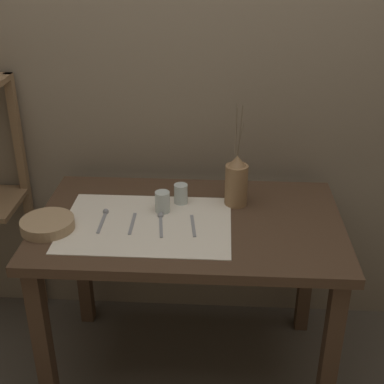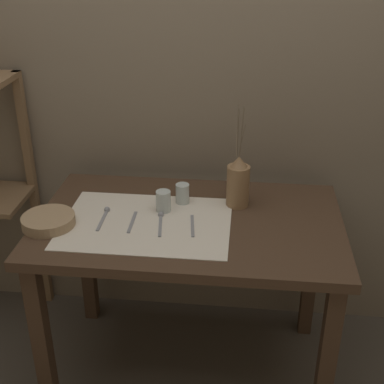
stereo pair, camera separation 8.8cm
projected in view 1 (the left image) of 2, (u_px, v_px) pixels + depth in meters
The scene contains 12 objects.
ground_plane at pixel (190, 367), 2.43m from camera, with size 12.00×12.00×0.00m, color #473F35.
stone_wall_back at pixel (196, 80), 2.32m from camera, with size 7.00×0.06×2.40m.
wooden_table at pixel (189, 243), 2.14m from camera, with size 1.19×0.73×0.77m.
linen_cloth at pixel (147, 224), 2.05m from camera, with size 0.65×0.46×0.00m.
pitcher_with_flowers at pixel (236, 182), 2.16m from camera, with size 0.09×0.09×0.43m.
wooden_bowl at pixel (48, 224), 2.01m from camera, with size 0.20×0.20×0.04m.
glass_tumbler_near at pixel (163, 202), 2.12m from camera, with size 0.06×0.06×0.09m.
glass_tumbler_far at pixel (181, 194), 2.19m from camera, with size 0.06×0.06×0.08m.
spoon_outer at pixel (104, 215), 2.10m from camera, with size 0.02×0.17×0.02m.
fork_inner at pixel (132, 223), 2.05m from camera, with size 0.02×0.16×0.00m.
spoon_inner at pixel (161, 219), 2.07m from camera, with size 0.04×0.17×0.02m.
knife_center at pixel (193, 226), 2.03m from camera, with size 0.03×0.16×0.00m.
Camera 1 is at (0.12, -1.81, 1.81)m, focal length 50.00 mm.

